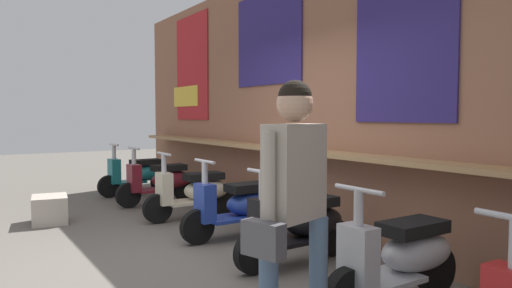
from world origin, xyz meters
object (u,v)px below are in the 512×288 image
(scooter_maroon, at_px, (162,181))
(scooter_blue, at_px, (241,205))
(merchandise_crate, at_px, (50,209))
(shopper_with_handbag, at_px, (293,188))
(scooter_teal, at_px, (140,174))
(scooter_black, at_px, (301,224))
(scooter_silver, at_px, (402,256))
(scooter_cream, at_px, (196,191))

(scooter_maroon, distance_m, scooter_blue, 2.54)
(scooter_blue, distance_m, merchandise_crate, 2.76)
(scooter_blue, height_order, shopper_with_handbag, shopper_with_handbag)
(scooter_teal, distance_m, scooter_maroon, 1.12)
(scooter_maroon, relative_size, scooter_black, 1.00)
(scooter_maroon, xyz_separation_m, merchandise_crate, (0.46, -1.82, -0.20))
(scooter_teal, distance_m, scooter_black, 4.83)
(scooter_teal, xyz_separation_m, scooter_maroon, (1.12, 0.00, 0.00))
(scooter_teal, height_order, scooter_maroon, same)
(scooter_teal, distance_m, shopper_with_handbag, 6.34)
(scooter_maroon, xyz_separation_m, scooter_silver, (4.97, 0.00, 0.00))
(scooter_silver, bearing_deg, scooter_blue, -90.44)
(scooter_teal, height_order, shopper_with_handbag, shopper_with_handbag)
(scooter_blue, xyz_separation_m, scooter_black, (1.18, -0.00, 0.00))
(scooter_teal, height_order, scooter_blue, same)
(scooter_teal, height_order, merchandise_crate, scooter_teal)
(scooter_blue, xyz_separation_m, shopper_with_handbag, (2.55, -1.15, 0.64))
(scooter_cream, xyz_separation_m, scooter_silver, (3.67, 0.00, 0.00))
(scooter_teal, xyz_separation_m, merchandise_crate, (1.58, -1.82, -0.20))
(scooter_black, relative_size, merchandise_crate, 2.51)
(scooter_maroon, distance_m, scooter_black, 3.72)
(scooter_maroon, distance_m, scooter_silver, 4.97)
(scooter_silver, height_order, merchandise_crate, scooter_silver)
(scooter_silver, xyz_separation_m, shopper_with_handbag, (0.11, -1.15, 0.64))
(scooter_maroon, distance_m, shopper_with_handbag, 5.25)
(scooter_maroon, distance_m, merchandise_crate, 1.89)
(scooter_teal, xyz_separation_m, scooter_blue, (3.65, 0.00, 0.00))
(scooter_black, bearing_deg, scooter_maroon, -92.64)
(scooter_teal, relative_size, scooter_maroon, 1.00)
(scooter_maroon, relative_size, shopper_with_handbag, 0.83)
(shopper_with_handbag, bearing_deg, scooter_cream, 147.23)
(scooter_maroon, xyz_separation_m, shopper_with_handbag, (5.08, -1.15, 0.64))
(merchandise_crate, bearing_deg, scooter_blue, 41.24)
(scooter_teal, bearing_deg, scooter_maroon, 87.84)
(scooter_black, bearing_deg, scooter_cream, -92.64)
(scooter_maroon, xyz_separation_m, scooter_black, (3.72, -0.00, 0.00))
(scooter_black, xyz_separation_m, shopper_with_handbag, (1.37, -1.15, 0.64))
(shopper_with_handbag, xyz_separation_m, merchandise_crate, (-4.62, -0.67, -0.85))
(scooter_silver, bearing_deg, scooter_teal, -90.44)
(scooter_blue, bearing_deg, merchandise_crate, -49.24)
(scooter_cream, distance_m, scooter_silver, 3.67)
(scooter_maroon, height_order, shopper_with_handbag, shopper_with_handbag)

